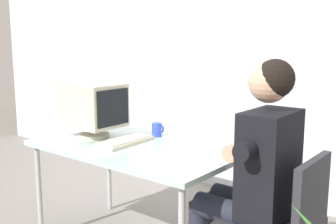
% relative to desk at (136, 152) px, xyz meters
% --- Properties ---
extents(wall_back, '(8.00, 0.10, 3.00)m').
position_rel_desk_xyz_m(wall_back, '(0.30, 1.40, 0.82)').
color(wall_back, silver).
rests_on(wall_back, ground_plane).
extents(desk, '(1.37, 0.79, 0.73)m').
position_rel_desk_xyz_m(desk, '(0.00, 0.00, 0.00)').
color(desk, '#B7B7BC').
rests_on(desk, ground_plane).
extents(crt_monitor, '(0.41, 0.33, 0.38)m').
position_rel_desk_xyz_m(crt_monitor, '(-0.40, -0.01, 0.27)').
color(crt_monitor, beige).
rests_on(crt_monitor, desk).
extents(keyboard, '(0.19, 0.42, 0.03)m').
position_rel_desk_xyz_m(keyboard, '(-0.09, -0.02, 0.07)').
color(keyboard, beige).
rests_on(keyboard, desk).
extents(office_chair, '(0.46, 0.46, 0.83)m').
position_rel_desk_xyz_m(office_chair, '(1.00, 0.03, -0.20)').
color(office_chair, '#4C4C51').
rests_on(office_chair, ground_plane).
extents(person_seated, '(0.67, 0.57, 1.31)m').
position_rel_desk_xyz_m(person_seated, '(0.83, 0.03, 0.05)').
color(person_seated, black).
rests_on(person_seated, ground_plane).
extents(desk_mug, '(0.07, 0.08, 0.10)m').
position_rel_desk_xyz_m(desk_mug, '(-0.05, 0.28, 0.10)').
color(desk_mug, blue).
rests_on(desk_mug, desk).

